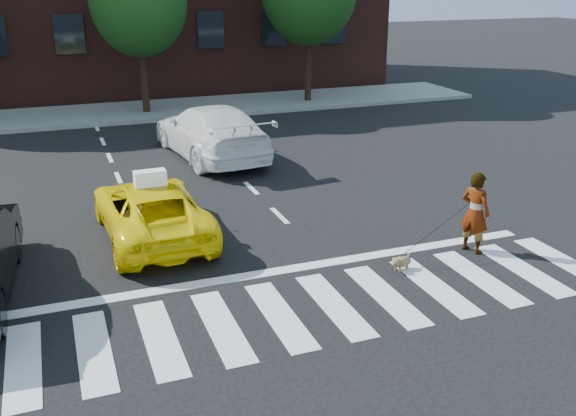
{
  "coord_description": "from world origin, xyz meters",
  "views": [
    {
      "loc": [
        -3.21,
        -8.87,
        5.38
      ],
      "look_at": [
        0.91,
        2.03,
        1.1
      ],
      "focal_mm": 40.0,
      "sensor_mm": 36.0,
      "label": 1
    }
  ],
  "objects_px": {
    "woman": "(475,213)",
    "dog": "(401,262)",
    "white_suv": "(211,131)",
    "taxi": "(151,210)"
  },
  "relations": [
    {
      "from": "dog",
      "to": "taxi",
      "type": "bearing_deg",
      "value": 117.43
    },
    {
      "from": "taxi",
      "to": "woman",
      "type": "height_order",
      "value": "woman"
    },
    {
      "from": "white_suv",
      "to": "woman",
      "type": "bearing_deg",
      "value": 103.53
    },
    {
      "from": "white_suv",
      "to": "dog",
      "type": "bearing_deg",
      "value": 92.22
    },
    {
      "from": "woman",
      "to": "dog",
      "type": "distance_m",
      "value": 1.97
    },
    {
      "from": "white_suv",
      "to": "dog",
      "type": "height_order",
      "value": "white_suv"
    },
    {
      "from": "white_suv",
      "to": "dog",
      "type": "distance_m",
      "value": 9.33
    },
    {
      "from": "white_suv",
      "to": "woman",
      "type": "relative_size",
      "value": 3.28
    },
    {
      "from": "taxi",
      "to": "dog",
      "type": "bearing_deg",
      "value": 138.84
    },
    {
      "from": "woman",
      "to": "dog",
      "type": "bearing_deg",
      "value": 74.65
    }
  ]
}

